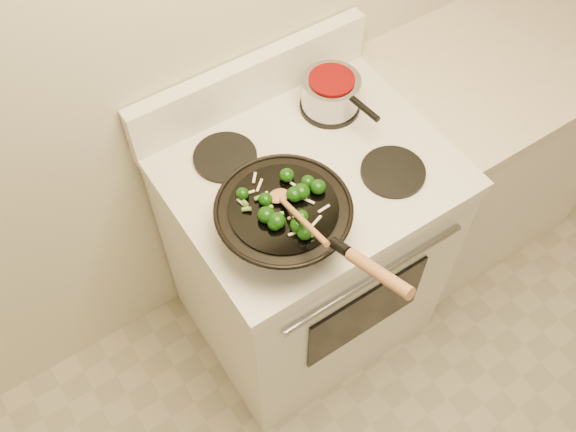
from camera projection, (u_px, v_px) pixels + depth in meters
stove at (304, 249)px, 2.16m from camera, size 0.78×0.67×1.08m
counter_unit at (474, 147)px, 2.43m from camera, size 0.81×0.62×0.91m
wok at (285, 219)px, 1.60m from camera, size 0.34×0.57×0.23m
stirfry at (288, 204)px, 1.55m from camera, size 0.21×0.24×0.04m
wooden_spoon at (292, 209)px, 1.51m from camera, size 0.06×0.25×0.10m
saucepan at (331, 92)px, 1.86m from camera, size 0.17×0.28×0.10m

